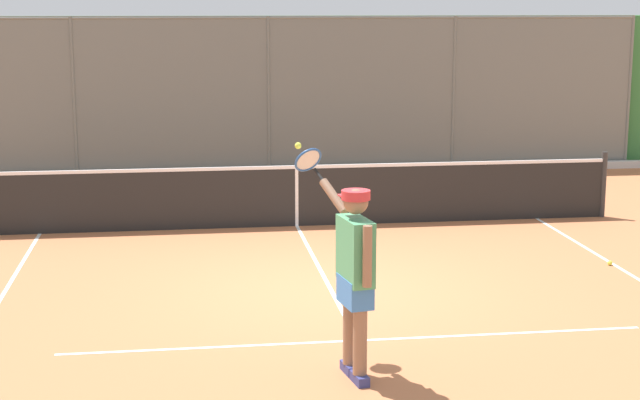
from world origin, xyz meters
name	(u,v)px	position (x,y,z in m)	size (l,w,h in m)	color
ground_plane	(331,290)	(0.00, 0.00, 0.00)	(60.00, 60.00, 0.00)	#B76B42
court_line_markings	(363,349)	(0.00, 2.12, 0.00)	(7.89, 9.96, 0.01)	white
fence_backdrop	(266,94)	(0.00, -9.04, 1.58)	(18.27, 1.37, 3.19)	slate
tennis_net	(297,195)	(0.00, -3.60, 0.49)	(10.14, 0.09, 1.07)	#2D2D2D
tennis_player	(354,267)	(0.22, 2.86, 1.06)	(0.65, 1.40, 2.08)	navy
tennis_ball_mid_court	(610,263)	(-3.85, -0.64, 0.03)	(0.07, 0.07, 0.07)	#D6E042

